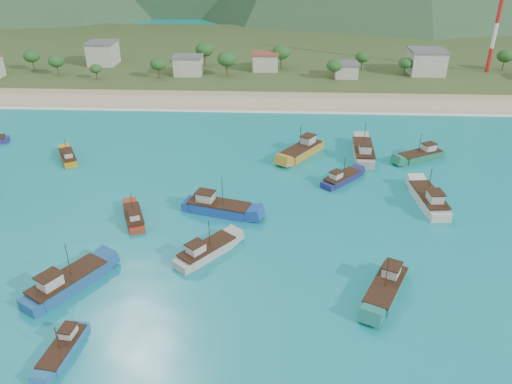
{
  "coord_description": "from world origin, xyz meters",
  "views": [
    {
      "loc": [
        -4.29,
        -57.21,
        42.75
      ],
      "look_at": [
        -7.92,
        18.0,
        3.0
      ],
      "focal_mm": 35.0,
      "sensor_mm": 36.0,
      "label": 1
    }
  ],
  "objects_px": {
    "boat_10": "(302,151)",
    "boat_13": "(429,200)",
    "boat_16": "(341,179)",
    "boat_18": "(67,284)",
    "boat_3": "(68,158)",
    "boat_19": "(386,289)",
    "boat_17": "(134,218)",
    "boat_22": "(64,349)",
    "boat_27": "(218,208)",
    "boat_5": "(206,252)",
    "boat_2": "(421,156)",
    "boat_7": "(363,152)"
  },
  "relations": [
    {
      "from": "boat_10",
      "to": "boat_13",
      "type": "distance_m",
      "value": 29.78
    },
    {
      "from": "boat_16",
      "to": "boat_18",
      "type": "bearing_deg",
      "value": -96.1
    },
    {
      "from": "boat_18",
      "to": "boat_3",
      "type": "bearing_deg",
      "value": 142.63
    },
    {
      "from": "boat_3",
      "to": "boat_19",
      "type": "bearing_deg",
      "value": -63.88
    },
    {
      "from": "boat_16",
      "to": "boat_17",
      "type": "xyz_separation_m",
      "value": [
        -35.68,
        -16.09,
        -0.05
      ]
    },
    {
      "from": "boat_18",
      "to": "boat_10",
      "type": "bearing_deg",
      "value": 86.27
    },
    {
      "from": "boat_10",
      "to": "boat_22",
      "type": "xyz_separation_m",
      "value": [
        -28.95,
        -57.67,
        -0.45
      ]
    },
    {
      "from": "boat_13",
      "to": "boat_18",
      "type": "height_order",
      "value": "boat_13"
    },
    {
      "from": "boat_27",
      "to": "boat_5",
      "type": "bearing_deg",
      "value": 14.61
    },
    {
      "from": "boat_22",
      "to": "boat_3",
      "type": "bearing_deg",
      "value": -61.88
    },
    {
      "from": "boat_3",
      "to": "boat_10",
      "type": "height_order",
      "value": "boat_10"
    },
    {
      "from": "boat_10",
      "to": "boat_22",
      "type": "relative_size",
      "value": 1.46
    },
    {
      "from": "boat_10",
      "to": "boat_13",
      "type": "xyz_separation_m",
      "value": [
        21.37,
        -20.74,
        -0.02
      ]
    },
    {
      "from": "boat_18",
      "to": "boat_19",
      "type": "distance_m",
      "value": 42.42
    },
    {
      "from": "boat_22",
      "to": "boat_27",
      "type": "xyz_separation_m",
      "value": [
        13.87,
        32.44,
        0.41
      ]
    },
    {
      "from": "boat_3",
      "to": "boat_27",
      "type": "height_order",
      "value": "boat_27"
    },
    {
      "from": "boat_10",
      "to": "boat_19",
      "type": "relative_size",
      "value": 1.08
    },
    {
      "from": "boat_5",
      "to": "boat_27",
      "type": "height_order",
      "value": "boat_27"
    },
    {
      "from": "boat_10",
      "to": "boat_3",
      "type": "bearing_deg",
      "value": 40.54
    },
    {
      "from": "boat_3",
      "to": "boat_22",
      "type": "xyz_separation_m",
      "value": [
        19.95,
        -52.67,
        -0.06
      ]
    },
    {
      "from": "boat_2",
      "to": "boat_16",
      "type": "bearing_deg",
      "value": 93.87
    },
    {
      "from": "boat_22",
      "to": "boat_10",
      "type": "bearing_deg",
      "value": -109.28
    },
    {
      "from": "boat_3",
      "to": "boat_19",
      "type": "height_order",
      "value": "boat_19"
    },
    {
      "from": "boat_10",
      "to": "boat_17",
      "type": "bearing_deg",
      "value": 79.67
    },
    {
      "from": "boat_16",
      "to": "boat_17",
      "type": "bearing_deg",
      "value": -112.23
    },
    {
      "from": "boat_18",
      "to": "boat_17",
      "type": "bearing_deg",
      "value": 108.16
    },
    {
      "from": "boat_18",
      "to": "boat_22",
      "type": "distance_m",
      "value": 11.85
    },
    {
      "from": "boat_19",
      "to": "boat_22",
      "type": "bearing_deg",
      "value": 44.15
    },
    {
      "from": "boat_27",
      "to": "boat_18",
      "type": "bearing_deg",
      "value": -24.12
    },
    {
      "from": "boat_5",
      "to": "boat_18",
      "type": "bearing_deg",
      "value": -114.75
    },
    {
      "from": "boat_16",
      "to": "boat_18",
      "type": "relative_size",
      "value": 0.71
    },
    {
      "from": "boat_18",
      "to": "boat_22",
      "type": "bearing_deg",
      "value": -39.02
    },
    {
      "from": "boat_7",
      "to": "boat_2",
      "type": "bearing_deg",
      "value": -0.44
    },
    {
      "from": "boat_13",
      "to": "boat_10",
      "type": "bearing_deg",
      "value": 130.3
    },
    {
      "from": "boat_3",
      "to": "boat_27",
      "type": "bearing_deg",
      "value": -60.1
    },
    {
      "from": "boat_2",
      "to": "boat_10",
      "type": "height_order",
      "value": "boat_10"
    },
    {
      "from": "boat_7",
      "to": "boat_19",
      "type": "xyz_separation_m",
      "value": [
        -3.42,
        -45.2,
        -0.2
      ]
    },
    {
      "from": "boat_5",
      "to": "boat_17",
      "type": "relative_size",
      "value": 1.1
    },
    {
      "from": "boat_5",
      "to": "boat_22",
      "type": "height_order",
      "value": "boat_5"
    },
    {
      "from": "boat_3",
      "to": "boat_7",
      "type": "distance_m",
      "value": 62.02
    },
    {
      "from": "boat_10",
      "to": "boat_16",
      "type": "bearing_deg",
      "value": 154.06
    },
    {
      "from": "boat_3",
      "to": "boat_27",
      "type": "distance_m",
      "value": 39.4
    },
    {
      "from": "boat_22",
      "to": "boat_2",
      "type": "bearing_deg",
      "value": -126.11
    },
    {
      "from": "boat_22",
      "to": "boat_27",
      "type": "height_order",
      "value": "boat_27"
    },
    {
      "from": "boat_17",
      "to": "boat_13",
      "type": "bearing_deg",
      "value": -13.21
    },
    {
      "from": "boat_3",
      "to": "boat_22",
      "type": "bearing_deg",
      "value": -98.47
    },
    {
      "from": "boat_5",
      "to": "boat_17",
      "type": "distance_m",
      "value": 16.26
    },
    {
      "from": "boat_7",
      "to": "boat_10",
      "type": "height_order",
      "value": "boat_7"
    },
    {
      "from": "boat_5",
      "to": "boat_7",
      "type": "xyz_separation_m",
      "value": [
        28.28,
        37.79,
        0.27
      ]
    },
    {
      "from": "boat_19",
      "to": "boat_13",
      "type": "bearing_deg",
      "value": -89.25
    }
  ]
}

